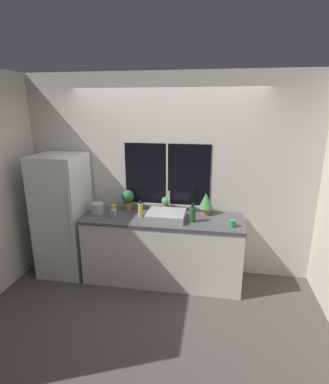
{
  "coord_description": "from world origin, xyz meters",
  "views": [
    {
      "loc": [
        0.65,
        -3.24,
        2.28
      ],
      "look_at": [
        0.02,
        0.31,
        1.23
      ],
      "focal_mm": 28.0,
      "sensor_mm": 36.0,
      "label": 1
    }
  ],
  "objects_px": {
    "refrigerator": "(63,215)",
    "bottle_tall": "(193,214)",
    "potted_plant_left": "(128,198)",
    "mug_grey": "(114,213)",
    "kettle": "(98,208)",
    "potted_plant_center": "(166,204)",
    "sink": "(166,215)",
    "soap_bottle": "(140,210)",
    "mug_yellow": "(114,208)",
    "potted_plant_right": "(206,202)",
    "mug_green": "(232,223)"
  },
  "relations": [
    {
      "from": "refrigerator",
      "to": "bottle_tall",
      "type": "distance_m",
      "value": 1.78
    },
    {
      "from": "potted_plant_left",
      "to": "mug_grey",
      "type": "height_order",
      "value": "potted_plant_left"
    },
    {
      "from": "kettle",
      "to": "potted_plant_center",
      "type": "bearing_deg",
      "value": 13.64
    },
    {
      "from": "sink",
      "to": "potted_plant_center",
      "type": "distance_m",
      "value": 0.27
    },
    {
      "from": "soap_bottle",
      "to": "mug_yellow",
      "type": "relative_size",
      "value": 2.25
    },
    {
      "from": "potted_plant_right",
      "to": "kettle",
      "type": "bearing_deg",
      "value": -171.43
    },
    {
      "from": "refrigerator",
      "to": "mug_green",
      "type": "height_order",
      "value": "refrigerator"
    },
    {
      "from": "mug_grey",
      "to": "potted_plant_left",
      "type": "bearing_deg",
      "value": 70.28
    },
    {
      "from": "mug_yellow",
      "to": "mug_green",
      "type": "relative_size",
      "value": 1.03
    },
    {
      "from": "sink",
      "to": "mug_green",
      "type": "bearing_deg",
      "value": -7.9
    },
    {
      "from": "potted_plant_left",
      "to": "potted_plant_center",
      "type": "relative_size",
      "value": 1.31
    },
    {
      "from": "refrigerator",
      "to": "kettle",
      "type": "bearing_deg",
      "value": 3.2
    },
    {
      "from": "potted_plant_right",
      "to": "mug_green",
      "type": "height_order",
      "value": "potted_plant_right"
    },
    {
      "from": "sink",
      "to": "bottle_tall",
      "type": "xyz_separation_m",
      "value": [
        0.34,
        -0.04,
        0.05
      ]
    },
    {
      "from": "bottle_tall",
      "to": "mug_green",
      "type": "relative_size",
      "value": 2.6
    },
    {
      "from": "refrigerator",
      "to": "mug_grey",
      "type": "relative_size",
      "value": 17.81
    },
    {
      "from": "potted_plant_right",
      "to": "mug_yellow",
      "type": "xyz_separation_m",
      "value": [
        -1.24,
        -0.12,
        -0.12
      ]
    },
    {
      "from": "potted_plant_center",
      "to": "soap_bottle",
      "type": "xyz_separation_m",
      "value": [
        -0.29,
        -0.23,
        -0.02
      ]
    },
    {
      "from": "potted_plant_right",
      "to": "mug_grey",
      "type": "xyz_separation_m",
      "value": [
        -1.17,
        -0.3,
        -0.12
      ]
    },
    {
      "from": "potted_plant_right",
      "to": "bottle_tall",
      "type": "xyz_separation_m",
      "value": [
        -0.15,
        -0.29,
        -0.07
      ]
    },
    {
      "from": "sink",
      "to": "mug_grey",
      "type": "relative_size",
      "value": 5.11
    },
    {
      "from": "potted_plant_right",
      "to": "mug_green",
      "type": "bearing_deg",
      "value": -47.87
    },
    {
      "from": "potted_plant_center",
      "to": "mug_yellow",
      "type": "bearing_deg",
      "value": -169.94
    },
    {
      "from": "potted_plant_center",
      "to": "potted_plant_right",
      "type": "distance_m",
      "value": 0.54
    },
    {
      "from": "mug_green",
      "to": "kettle",
      "type": "relative_size",
      "value": 0.55
    },
    {
      "from": "refrigerator",
      "to": "mug_yellow",
      "type": "bearing_deg",
      "value": 9.85
    },
    {
      "from": "mug_yellow",
      "to": "refrigerator",
      "type": "bearing_deg",
      "value": -170.15
    },
    {
      "from": "soap_bottle",
      "to": "sink",
      "type": "bearing_deg",
      "value": -4.48
    },
    {
      "from": "mug_grey",
      "to": "kettle",
      "type": "height_order",
      "value": "kettle"
    },
    {
      "from": "mug_grey",
      "to": "refrigerator",
      "type": "bearing_deg",
      "value": 175.81
    },
    {
      "from": "bottle_tall",
      "to": "kettle",
      "type": "distance_m",
      "value": 1.28
    },
    {
      "from": "mug_grey",
      "to": "soap_bottle",
      "type": "bearing_deg",
      "value": 11.48
    },
    {
      "from": "soap_bottle",
      "to": "mug_green",
      "type": "distance_m",
      "value": 1.18
    },
    {
      "from": "refrigerator",
      "to": "potted_plant_left",
      "type": "xyz_separation_m",
      "value": [
        0.86,
        0.24,
        0.22
      ]
    },
    {
      "from": "potted_plant_left",
      "to": "kettle",
      "type": "bearing_deg",
      "value": -149.08
    },
    {
      "from": "sink",
      "to": "mug_green",
      "type": "xyz_separation_m",
      "value": [
        0.82,
        -0.11,
        -0.01
      ]
    },
    {
      "from": "mug_yellow",
      "to": "mug_green",
      "type": "xyz_separation_m",
      "value": [
        1.57,
        -0.25,
        -0.01
      ]
    },
    {
      "from": "mug_grey",
      "to": "bottle_tall",
      "type": "bearing_deg",
      "value": 0.21
    },
    {
      "from": "bottle_tall",
      "to": "mug_yellow",
      "type": "height_order",
      "value": "bottle_tall"
    },
    {
      "from": "bottle_tall",
      "to": "kettle",
      "type": "xyz_separation_m",
      "value": [
        -1.28,
        0.08,
        -0.02
      ]
    },
    {
      "from": "potted_plant_left",
      "to": "sink",
      "type": "bearing_deg",
      "value": -23.76
    },
    {
      "from": "potted_plant_right",
      "to": "bottle_tall",
      "type": "distance_m",
      "value": 0.34
    },
    {
      "from": "sink",
      "to": "kettle",
      "type": "distance_m",
      "value": 0.94
    },
    {
      "from": "soap_bottle",
      "to": "bottle_tall",
      "type": "relative_size",
      "value": 0.89
    },
    {
      "from": "kettle",
      "to": "refrigerator",
      "type": "bearing_deg",
      "value": -176.8
    },
    {
      "from": "soap_bottle",
      "to": "potted_plant_left",
      "type": "bearing_deg",
      "value": 135.78
    },
    {
      "from": "sink",
      "to": "potted_plant_right",
      "type": "xyz_separation_m",
      "value": [
        0.49,
        0.26,
        0.12
      ]
    },
    {
      "from": "potted_plant_center",
      "to": "potted_plant_right",
      "type": "xyz_separation_m",
      "value": [
        0.54,
        0.0,
        0.05
      ]
    },
    {
      "from": "bottle_tall",
      "to": "mug_grey",
      "type": "distance_m",
      "value": 1.03
    },
    {
      "from": "soap_bottle",
      "to": "mug_green",
      "type": "bearing_deg",
      "value": -6.9
    }
  ]
}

